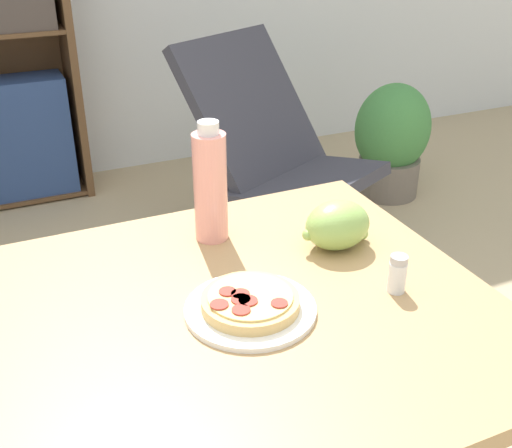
{
  "coord_description": "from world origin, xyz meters",
  "views": [
    {
      "loc": [
        -0.21,
        -0.77,
        1.4
      ],
      "look_at": [
        0.25,
        0.24,
        0.82
      ],
      "focal_mm": 45.0,
      "sensor_mm": 36.0,
      "label": 1
    }
  ],
  "objects_px": {
    "salt_shaker": "(397,274)",
    "lounge_chair_far": "(281,190)",
    "drink_bottle": "(210,185)",
    "potted_plant_floor": "(392,140)",
    "bookshelf": "(4,47)",
    "pizza_on_plate": "(250,305)",
    "grape_bunch": "(337,225)"
  },
  "relations": [
    {
      "from": "pizza_on_plate",
      "to": "drink_bottle",
      "type": "relative_size",
      "value": 0.9
    },
    {
      "from": "salt_shaker",
      "to": "bookshelf",
      "type": "bearing_deg",
      "value": 100.71
    },
    {
      "from": "salt_shaker",
      "to": "lounge_chair_far",
      "type": "xyz_separation_m",
      "value": [
        0.47,
        1.4,
        -0.51
      ]
    },
    {
      "from": "pizza_on_plate",
      "to": "drink_bottle",
      "type": "distance_m",
      "value": 0.3
    },
    {
      "from": "grape_bunch",
      "to": "pizza_on_plate",
      "type": "bearing_deg",
      "value": -151.47
    },
    {
      "from": "drink_bottle",
      "to": "salt_shaker",
      "type": "relative_size",
      "value": 3.47
    },
    {
      "from": "grape_bunch",
      "to": "potted_plant_floor",
      "type": "bearing_deg",
      "value": 50.66
    },
    {
      "from": "salt_shaker",
      "to": "potted_plant_floor",
      "type": "distance_m",
      "value": 2.16
    },
    {
      "from": "grape_bunch",
      "to": "bookshelf",
      "type": "xyz_separation_m",
      "value": [
        -0.44,
        2.25,
        -0.05
      ]
    },
    {
      "from": "salt_shaker",
      "to": "potted_plant_floor",
      "type": "xyz_separation_m",
      "value": [
        1.23,
        1.7,
        -0.51
      ]
    },
    {
      "from": "drink_bottle",
      "to": "lounge_chair_far",
      "type": "height_order",
      "value": "drink_bottle"
    },
    {
      "from": "lounge_chair_far",
      "to": "potted_plant_floor",
      "type": "height_order",
      "value": "lounge_chair_far"
    },
    {
      "from": "grape_bunch",
      "to": "bookshelf",
      "type": "relative_size",
      "value": 0.09
    },
    {
      "from": "pizza_on_plate",
      "to": "potted_plant_floor",
      "type": "height_order",
      "value": "pizza_on_plate"
    },
    {
      "from": "pizza_on_plate",
      "to": "bookshelf",
      "type": "distance_m",
      "value": 2.39
    },
    {
      "from": "lounge_chair_far",
      "to": "drink_bottle",
      "type": "bearing_deg",
      "value": -148.32
    },
    {
      "from": "drink_bottle",
      "to": "lounge_chair_far",
      "type": "bearing_deg",
      "value": 57.17
    },
    {
      "from": "grape_bunch",
      "to": "salt_shaker",
      "type": "relative_size",
      "value": 2.07
    },
    {
      "from": "grape_bunch",
      "to": "potted_plant_floor",
      "type": "height_order",
      "value": "grape_bunch"
    },
    {
      "from": "drink_bottle",
      "to": "pizza_on_plate",
      "type": "bearing_deg",
      "value": -97.09
    },
    {
      "from": "bookshelf",
      "to": "salt_shaker",
      "type": "bearing_deg",
      "value": -79.29
    },
    {
      "from": "drink_bottle",
      "to": "potted_plant_floor",
      "type": "distance_m",
      "value": 2.09
    },
    {
      "from": "grape_bunch",
      "to": "salt_shaker",
      "type": "bearing_deg",
      "value": -84.99
    },
    {
      "from": "grape_bunch",
      "to": "lounge_chair_far",
      "type": "relative_size",
      "value": 0.16
    },
    {
      "from": "drink_bottle",
      "to": "potted_plant_floor",
      "type": "height_order",
      "value": "drink_bottle"
    },
    {
      "from": "pizza_on_plate",
      "to": "potted_plant_floor",
      "type": "bearing_deg",
      "value": 47.92
    },
    {
      "from": "bookshelf",
      "to": "potted_plant_floor",
      "type": "distance_m",
      "value": 1.9
    },
    {
      "from": "bookshelf",
      "to": "potted_plant_floor",
      "type": "height_order",
      "value": "bookshelf"
    },
    {
      "from": "grape_bunch",
      "to": "potted_plant_floor",
      "type": "xyz_separation_m",
      "value": [
        1.24,
        1.52,
        -0.52
      ]
    },
    {
      "from": "lounge_chair_far",
      "to": "bookshelf",
      "type": "height_order",
      "value": "bookshelf"
    },
    {
      "from": "pizza_on_plate",
      "to": "salt_shaker",
      "type": "bearing_deg",
      "value": -10.21
    },
    {
      "from": "drink_bottle",
      "to": "salt_shaker",
      "type": "distance_m",
      "value": 0.41
    }
  ]
}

